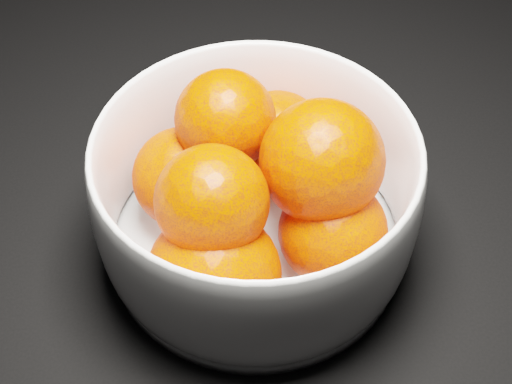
{
  "coord_description": "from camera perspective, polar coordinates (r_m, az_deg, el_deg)",
  "views": [
    {
      "loc": [
        0.23,
        -0.07,
        0.42
      ],
      "look_at": [
        0.25,
        0.25,
        0.06
      ],
      "focal_mm": 50.0,
      "sensor_mm": 36.0,
      "label": 1
    }
  ],
  "objects": [
    {
      "name": "bowl",
      "position": [
        0.49,
        0.0,
        -0.42
      ],
      "size": [
        0.22,
        0.22,
        0.11
      ],
      "rotation": [
        0.0,
        0.0,
        0.25
      ],
      "color": "white",
      "rests_on": "ground"
    },
    {
      "name": "orange_pile",
      "position": [
        0.47,
        -0.15,
        0.03
      ],
      "size": [
        0.17,
        0.2,
        0.13
      ],
      "color": "#E73100",
      "rests_on": "bowl"
    }
  ]
}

